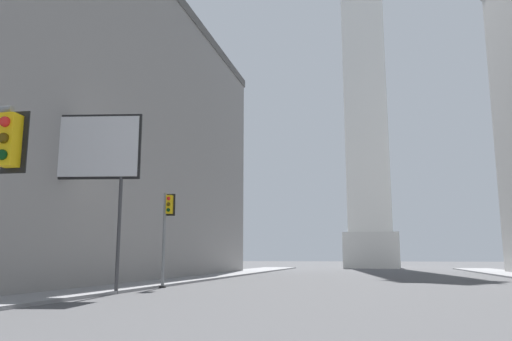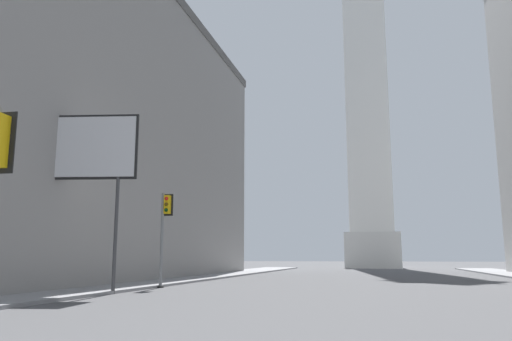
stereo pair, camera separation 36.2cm
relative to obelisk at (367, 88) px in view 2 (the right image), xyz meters
name	(u,v)px [view 2 (the right image)]	position (x,y,z in m)	size (l,w,h in m)	color
sidewalk_left	(137,284)	(-14.11, -52.58, -29.67)	(5.00, 98.58, 0.15)	gray
building_left	(27,120)	(-24.72, -50.82, -17.70)	(19.87, 55.03, 24.07)	gray
obelisk	(367,88)	(0.00, 0.00, 0.00)	(8.48, 8.48, 62.18)	silver
traffic_light_mid_left	(164,225)	(-11.36, -54.78, -26.07)	(0.77, 0.51, 5.56)	slate
billboard_sign	(83,152)	(-13.57, -60.20, -22.65)	(5.62, 1.25, 9.03)	#3F3F42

